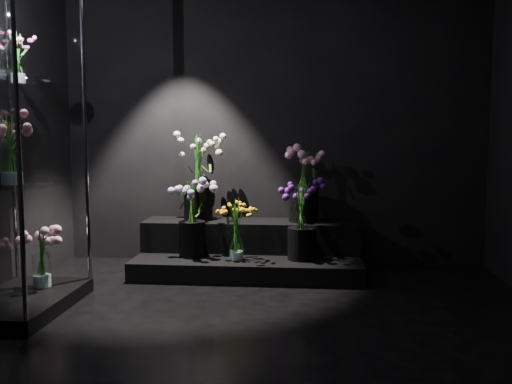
# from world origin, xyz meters

# --- Properties ---
(floor) EXTENTS (4.00, 4.00, 0.00)m
(floor) POSITION_xyz_m (0.00, 0.00, 0.00)
(floor) COLOR black
(floor) RESTS_ON ground
(wall_back) EXTENTS (4.00, 0.00, 4.00)m
(wall_back) POSITION_xyz_m (0.00, 2.00, 1.40)
(wall_back) COLOR black
(wall_back) RESTS_ON floor
(wall_front) EXTENTS (4.00, 0.00, 4.00)m
(wall_front) POSITION_xyz_m (0.00, -2.00, 1.40)
(wall_front) COLOR black
(wall_front) RESTS_ON floor
(display_riser) EXTENTS (1.98, 0.88, 0.44)m
(display_riser) POSITION_xyz_m (-0.17, 1.60, 0.18)
(display_riser) COLOR black
(display_riser) RESTS_ON floor
(display_case) EXTENTS (0.64, 1.06, 2.33)m
(display_case) POSITION_xyz_m (-1.66, 0.30, 1.17)
(display_case) COLOR black
(display_case) RESTS_ON floor
(bouquet_orange_bells) EXTENTS (0.27, 0.27, 0.54)m
(bouquet_orange_bells) POSITION_xyz_m (-0.26, 1.32, 0.44)
(bouquet_orange_bells) COLOR white
(bouquet_orange_bells) RESTS_ON display_riser
(bouquet_lilac) EXTENTS (0.47, 0.47, 0.66)m
(bouquet_lilac) POSITION_xyz_m (-0.66, 1.41, 0.55)
(bouquet_lilac) COLOR black
(bouquet_lilac) RESTS_ON display_riser
(bouquet_purple) EXTENTS (0.42, 0.42, 0.67)m
(bouquet_purple) POSITION_xyz_m (0.30, 1.38, 0.53)
(bouquet_purple) COLOR black
(bouquet_purple) RESTS_ON display_riser
(bouquet_cream_roses) EXTENTS (0.47, 0.47, 0.78)m
(bouquet_cream_roses) POSITION_xyz_m (-0.67, 1.74, 0.89)
(bouquet_cream_roses) COLOR black
(bouquet_cream_roses) RESTS_ON display_riser
(bouquet_pink_roses) EXTENTS (0.43, 0.43, 0.68)m
(bouquet_pink_roses) POSITION_xyz_m (0.31, 1.73, 0.81)
(bouquet_pink_roses) COLOR black
(bouquet_pink_roses) RESTS_ON display_riser
(bouquet_case_pink) EXTENTS (0.33, 0.33, 0.46)m
(bouquet_case_pink) POSITION_xyz_m (-1.61, 0.14, 1.15)
(bouquet_case_pink) COLOR white
(bouquet_case_pink) RESTS_ON display_case
(bouquet_case_magenta) EXTENTS (0.23, 0.23, 0.35)m
(bouquet_case_magenta) POSITION_xyz_m (-1.72, 0.48, 1.78)
(bouquet_case_magenta) COLOR white
(bouquet_case_magenta) RESTS_ON display_case
(bouquet_case_base_pink) EXTENTS (0.39, 0.39, 0.44)m
(bouquet_case_base_pink) POSITION_xyz_m (-1.62, 0.53, 0.34)
(bouquet_case_base_pink) COLOR white
(bouquet_case_base_pink) RESTS_ON display_case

